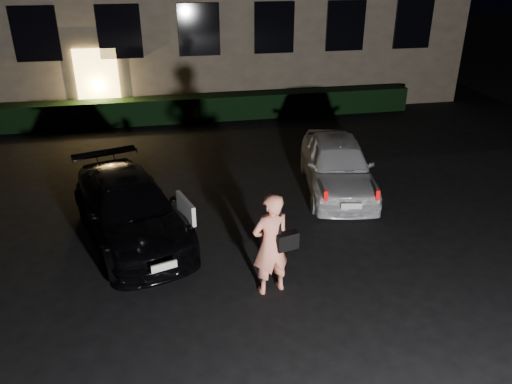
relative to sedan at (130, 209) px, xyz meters
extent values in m
plane|color=black|center=(2.28, -2.75, -0.62)|extent=(80.00, 80.00, 0.00)
cube|color=#FFCA65|center=(-1.22, 8.19, 0.63)|extent=(1.40, 0.10, 2.50)
cube|color=black|center=(-2.92, 8.19, 2.38)|extent=(1.40, 0.10, 1.70)
cube|color=black|center=(-0.32, 8.19, 2.38)|extent=(1.40, 0.10, 1.70)
cube|color=black|center=(2.28, 8.19, 2.38)|extent=(1.40, 0.10, 1.70)
cube|color=black|center=(4.88, 8.19, 2.38)|extent=(1.40, 0.10, 1.70)
cube|color=black|center=(7.48, 8.19, 2.38)|extent=(1.40, 0.10, 1.70)
cube|color=black|center=(10.08, 8.19, 2.38)|extent=(1.40, 0.10, 1.70)
cube|color=black|center=(2.28, 7.75, -0.20)|extent=(15.00, 0.70, 0.85)
imported|color=black|center=(0.00, 0.00, 0.00)|extent=(2.88, 4.59, 1.24)
cube|color=white|center=(1.12, -0.49, 0.15)|extent=(0.33, 0.87, 0.41)
cube|color=silver|center=(0.62, -2.12, -0.08)|extent=(0.45, 0.17, 0.14)
imported|color=silver|center=(4.91, 1.33, 0.04)|extent=(2.22, 4.08, 1.32)
cube|color=red|center=(4.05, -0.39, 0.10)|extent=(0.09, 0.06, 0.22)
cube|color=red|center=(5.13, -0.59, 0.10)|extent=(0.09, 0.06, 0.22)
cube|color=silver|center=(4.58, -0.54, -0.12)|extent=(0.44, 0.12, 0.13)
imported|color=#FF8F72|center=(2.41, -2.39, 0.31)|extent=(0.77, 0.60, 1.87)
cube|color=black|center=(2.67, -2.46, 0.38)|extent=(0.41, 0.26, 0.30)
cube|color=black|center=(2.53, -2.45, 0.80)|extent=(0.06, 0.07, 0.58)
camera|label=1|loc=(0.78, -9.34, 4.69)|focal=35.00mm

